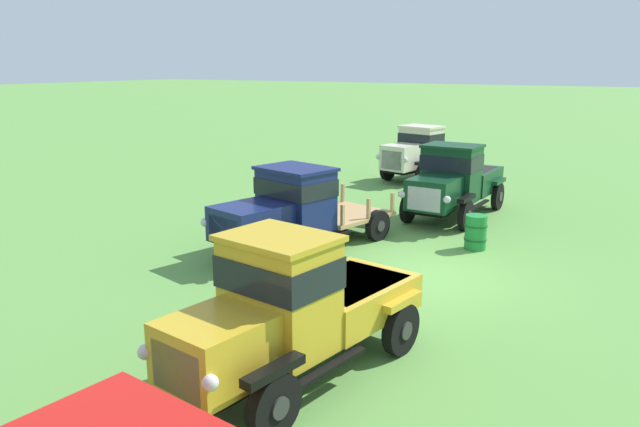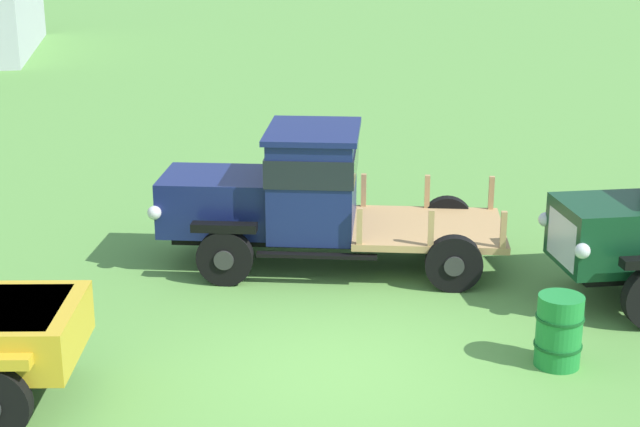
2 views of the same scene
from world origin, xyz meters
name	(u,v)px [view 2 (image 2 of 2)]	position (x,y,z in m)	size (l,w,h in m)	color
ground_plane	(337,367)	(0.00, 0.00, 0.00)	(240.00, 240.00, 0.00)	#5B9342
vintage_truck_midrow_center	(299,194)	(0.11, 3.50, 1.08)	(5.35, 3.02, 2.07)	black
oil_drum_beside_row	(559,331)	(2.54, -0.39, 0.43)	(0.56, 0.56, 0.87)	#1E7F33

